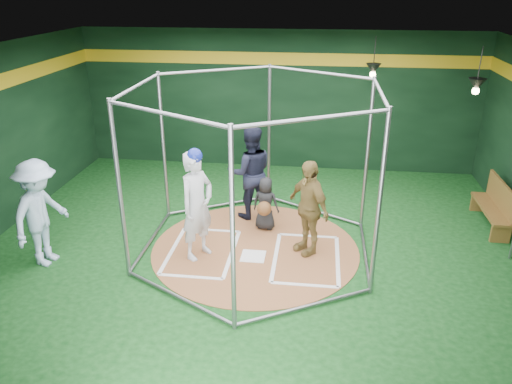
# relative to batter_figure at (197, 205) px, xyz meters

# --- Properties ---
(room_shell) EXTENTS (10.10, 9.10, 3.53)m
(room_shell) POSITION_rel_batter_figure_xyz_m (0.97, 0.38, 0.74)
(room_shell) COLOR #0C3510
(room_shell) RESTS_ON ground
(clay_disc) EXTENTS (3.80, 3.80, 0.01)m
(clay_disc) POSITION_rel_batter_figure_xyz_m (0.97, 0.37, -1.00)
(clay_disc) COLOR #985D37
(clay_disc) RESTS_ON ground
(home_plate) EXTENTS (0.43, 0.43, 0.01)m
(home_plate) POSITION_rel_batter_figure_xyz_m (0.97, 0.07, -0.99)
(home_plate) COLOR white
(home_plate) RESTS_ON clay_disc
(batter_box_left) EXTENTS (1.17, 1.77, 0.01)m
(batter_box_left) POSITION_rel_batter_figure_xyz_m (0.02, 0.12, -0.99)
(batter_box_left) COLOR white
(batter_box_left) RESTS_ON clay_disc
(batter_box_right) EXTENTS (1.17, 1.77, 0.01)m
(batter_box_right) POSITION_rel_batter_figure_xyz_m (1.92, 0.12, -0.99)
(batter_box_right) COLOR white
(batter_box_right) RESTS_ON clay_disc
(batting_cage) EXTENTS (4.05, 4.67, 3.00)m
(batting_cage) POSITION_rel_batter_figure_xyz_m (0.97, 0.37, 0.49)
(batting_cage) COLOR gray
(batting_cage) RESTS_ON ground
(pendant_lamp_near) EXTENTS (0.34, 0.34, 0.90)m
(pendant_lamp_near) POSITION_rel_batter_figure_xyz_m (3.17, 3.97, 1.73)
(pendant_lamp_near) COLOR black
(pendant_lamp_near) RESTS_ON room_shell
(pendant_lamp_far) EXTENTS (0.34, 0.34, 0.90)m
(pendant_lamp_far) POSITION_rel_batter_figure_xyz_m (4.97, 2.37, 1.73)
(pendant_lamp_far) COLOR black
(pendant_lamp_far) RESTS_ON room_shell
(batter_figure) EXTENTS (0.76, 0.85, 2.02)m
(batter_figure) POSITION_rel_batter_figure_xyz_m (0.00, 0.00, 0.00)
(batter_figure) COLOR silver
(batter_figure) RESTS_ON clay_disc
(visitor_leopard) EXTENTS (0.98, 1.06, 1.75)m
(visitor_leopard) POSITION_rel_batter_figure_xyz_m (1.90, 0.40, -0.12)
(visitor_leopard) COLOR #AD8F4A
(visitor_leopard) RESTS_ON clay_disc
(catcher_figure) EXTENTS (0.57, 0.60, 1.07)m
(catcher_figure) POSITION_rel_batter_figure_xyz_m (1.06, 1.19, -0.46)
(catcher_figure) COLOR black
(catcher_figure) RESTS_ON clay_disc
(umpire) EXTENTS (1.10, 0.96, 1.93)m
(umpire) POSITION_rel_batter_figure_xyz_m (0.69, 1.73, -0.03)
(umpire) COLOR black
(umpire) RESTS_ON clay_disc
(bystander_blue) EXTENTS (0.89, 1.32, 1.89)m
(bystander_blue) POSITION_rel_batter_figure_xyz_m (-2.59, -0.55, -0.06)
(bystander_blue) COLOR #AEC8E6
(bystander_blue) RESTS_ON ground
(dugout_bench) EXTENTS (0.37, 1.59, 0.93)m
(dugout_bench) POSITION_rel_batter_figure_xyz_m (5.59, 1.92, -0.54)
(dugout_bench) COLOR brown
(dugout_bench) RESTS_ON ground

